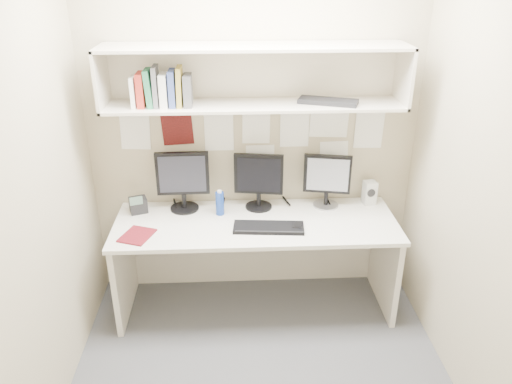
{
  "coord_description": "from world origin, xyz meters",
  "views": [
    {
      "loc": [
        -0.15,
        -2.47,
        2.42
      ],
      "look_at": [
        -0.01,
        0.35,
        1.1
      ],
      "focal_mm": 35.0,
      "sensor_mm": 36.0,
      "label": 1
    }
  ],
  "objects_px": {
    "keyboard": "(269,228)",
    "speaker": "(369,192)",
    "monitor_center": "(259,179)",
    "maroon_notebook": "(137,236)",
    "monitor_right": "(327,178)",
    "desk": "(256,264)",
    "desk_phone": "(138,205)",
    "monitor_left": "(183,178)"
  },
  "relations": [
    {
      "from": "keyboard",
      "to": "speaker",
      "type": "xyz_separation_m",
      "value": [
        0.79,
        0.36,
        0.08
      ]
    },
    {
      "from": "monitor_center",
      "to": "maroon_notebook",
      "type": "xyz_separation_m",
      "value": [
        -0.84,
        -0.4,
        -0.23
      ]
    },
    {
      "from": "monitor_right",
      "to": "speaker",
      "type": "relative_size",
      "value": 2.25
    },
    {
      "from": "keyboard",
      "to": "desk",
      "type": "bearing_deg",
      "value": 128.54
    },
    {
      "from": "keyboard",
      "to": "maroon_notebook",
      "type": "bearing_deg",
      "value": -171.58
    },
    {
      "from": "desk_phone",
      "to": "monitor_center",
      "type": "bearing_deg",
      "value": -16.18
    },
    {
      "from": "monitor_left",
      "to": "monitor_center",
      "type": "bearing_deg",
      "value": -1.24
    },
    {
      "from": "monitor_center",
      "to": "keyboard",
      "type": "height_order",
      "value": "monitor_center"
    },
    {
      "from": "monitor_right",
      "to": "desk_phone",
      "type": "xyz_separation_m",
      "value": [
        -1.39,
        -0.04,
        -0.17
      ]
    },
    {
      "from": "monitor_left",
      "to": "maroon_notebook",
      "type": "xyz_separation_m",
      "value": [
        -0.29,
        -0.4,
        -0.24
      ]
    },
    {
      "from": "monitor_left",
      "to": "keyboard",
      "type": "bearing_deg",
      "value": -30.92
    },
    {
      "from": "speaker",
      "to": "desk_phone",
      "type": "xyz_separation_m",
      "value": [
        -1.72,
        -0.06,
        -0.03
      ]
    },
    {
      "from": "desk",
      "to": "monitor_center",
      "type": "xyz_separation_m",
      "value": [
        0.03,
        0.22,
        0.6
      ]
    },
    {
      "from": "keyboard",
      "to": "desk_phone",
      "type": "distance_m",
      "value": 0.98
    },
    {
      "from": "monitor_left",
      "to": "speaker",
      "type": "xyz_separation_m",
      "value": [
        1.39,
        0.02,
        -0.15
      ]
    },
    {
      "from": "monitor_center",
      "to": "monitor_right",
      "type": "distance_m",
      "value": 0.51
    },
    {
      "from": "monitor_left",
      "to": "desk_phone",
      "type": "xyz_separation_m",
      "value": [
        -0.33,
        -0.04,
        -0.19
      ]
    },
    {
      "from": "monitor_center",
      "to": "desk_phone",
      "type": "xyz_separation_m",
      "value": [
        -0.88,
        -0.04,
        -0.17
      ]
    },
    {
      "from": "speaker",
      "to": "maroon_notebook",
      "type": "xyz_separation_m",
      "value": [
        -1.68,
        -0.42,
        -0.08
      ]
    },
    {
      "from": "monitor_center",
      "to": "keyboard",
      "type": "bearing_deg",
      "value": -72.81
    },
    {
      "from": "keyboard",
      "to": "speaker",
      "type": "height_order",
      "value": "speaker"
    },
    {
      "from": "speaker",
      "to": "keyboard",
      "type": "bearing_deg",
      "value": -163.92
    },
    {
      "from": "desk",
      "to": "monitor_left",
      "type": "distance_m",
      "value": 0.83
    },
    {
      "from": "maroon_notebook",
      "to": "monitor_left",
      "type": "bearing_deg",
      "value": 74.65
    },
    {
      "from": "monitor_left",
      "to": "monitor_right",
      "type": "bearing_deg",
      "value": -1.24
    },
    {
      "from": "desk",
      "to": "monitor_left",
      "type": "xyz_separation_m",
      "value": [
        -0.52,
        0.22,
        0.61
      ]
    },
    {
      "from": "maroon_notebook",
      "to": "desk",
      "type": "bearing_deg",
      "value": 32.95
    },
    {
      "from": "monitor_left",
      "to": "desk_phone",
      "type": "height_order",
      "value": "monitor_left"
    },
    {
      "from": "monitor_right",
      "to": "maroon_notebook",
      "type": "height_order",
      "value": "monitor_right"
    },
    {
      "from": "monitor_left",
      "to": "desk_phone",
      "type": "distance_m",
      "value": 0.38
    },
    {
      "from": "keyboard",
      "to": "speaker",
      "type": "bearing_deg",
      "value": 29.54
    },
    {
      "from": "speaker",
      "to": "monitor_center",
      "type": "bearing_deg",
      "value": 172.71
    },
    {
      "from": "desk",
      "to": "keyboard",
      "type": "bearing_deg",
      "value": -56.32
    },
    {
      "from": "monitor_left",
      "to": "monitor_center",
      "type": "xyz_separation_m",
      "value": [
        0.55,
        0.0,
        -0.01
      ]
    },
    {
      "from": "maroon_notebook",
      "to": "desk_phone",
      "type": "bearing_deg",
      "value": 117.7
    },
    {
      "from": "monitor_center",
      "to": "speaker",
      "type": "xyz_separation_m",
      "value": [
        0.84,
        0.02,
        -0.14
      ]
    },
    {
      "from": "monitor_center",
      "to": "monitor_right",
      "type": "relative_size",
      "value": 1.04
    },
    {
      "from": "monitor_left",
      "to": "speaker",
      "type": "distance_m",
      "value": 1.4
    },
    {
      "from": "monitor_center",
      "to": "speaker",
      "type": "bearing_deg",
      "value": 10.12
    },
    {
      "from": "desk",
      "to": "keyboard",
      "type": "relative_size",
      "value": 4.13
    },
    {
      "from": "desk",
      "to": "monitor_right",
      "type": "xyz_separation_m",
      "value": [
        0.54,
        0.22,
        0.59
      ]
    },
    {
      "from": "desk",
      "to": "monitor_right",
      "type": "relative_size",
      "value": 4.97
    }
  ]
}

